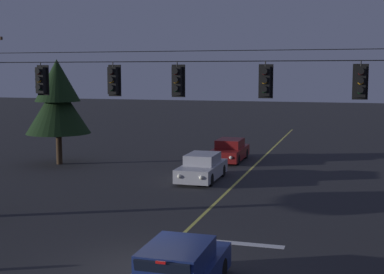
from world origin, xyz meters
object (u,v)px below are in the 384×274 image
object	(u,v)px
traffic_light_right_inner	(265,81)
tree_verge_near	(58,100)
traffic_light_left_inner	(113,80)
traffic_light_leftmost	(41,80)
car_oncoming_trailing	(230,151)
traffic_light_rightmost	(360,82)
car_waiting_near_lane	(178,273)
car_oncoming_lead	(202,168)
traffic_light_centre	(177,81)

from	to	relation	value
traffic_light_right_inner	tree_verge_near	size ratio (longest dim) A/B	0.19
traffic_light_right_inner	traffic_light_left_inner	bearing A→B (deg)	180.00
traffic_light_leftmost	car_oncoming_trailing	size ratio (longest dim) A/B	0.28
traffic_light_left_inner	traffic_light_rightmost	distance (m)	8.39
car_waiting_near_lane	car_oncoming_trailing	distance (m)	21.37
car_oncoming_lead	car_oncoming_trailing	size ratio (longest dim) A/B	1.00
traffic_light_left_inner	traffic_light_centre	xyz separation A→B (m)	(2.39, 0.00, 0.00)
traffic_light_left_inner	traffic_light_centre	bearing A→B (deg)	0.00
traffic_light_rightmost	car_oncoming_trailing	size ratio (longest dim) A/B	0.28
traffic_light_right_inner	tree_verge_near	bearing A→B (deg)	141.06
car_oncoming_trailing	tree_verge_near	world-z (taller)	tree_verge_near
traffic_light_left_inner	car_oncoming_lead	bearing A→B (deg)	85.56
car_waiting_near_lane	tree_verge_near	xyz separation A→B (m)	(-13.12, 16.95, 3.29)
car_oncoming_trailing	tree_verge_near	bearing A→B (deg)	-156.95
traffic_light_centre	car_waiting_near_lane	distance (m)	7.28
traffic_light_right_inner	car_waiting_near_lane	distance (m)	7.19
traffic_light_left_inner	traffic_light_centre	distance (m)	2.39
traffic_light_centre	traffic_light_rightmost	xyz separation A→B (m)	(6.00, 0.00, 0.00)
traffic_light_centre	traffic_light_left_inner	bearing A→B (deg)	180.00
traffic_light_leftmost	traffic_light_right_inner	bearing A→B (deg)	0.00
traffic_light_leftmost	car_oncoming_trailing	world-z (taller)	traffic_light_leftmost
traffic_light_leftmost	car_oncoming_lead	world-z (taller)	traffic_light_leftmost
traffic_light_right_inner	car_waiting_near_lane	size ratio (longest dim) A/B	0.28
traffic_light_left_inner	traffic_light_rightmost	bearing A→B (deg)	0.00
traffic_light_leftmost	car_waiting_near_lane	size ratio (longest dim) A/B	0.28
traffic_light_left_inner	car_waiting_near_lane	world-z (taller)	traffic_light_left_inner
traffic_light_right_inner	car_waiting_near_lane	world-z (taller)	traffic_light_right_inner
traffic_light_left_inner	car_oncoming_lead	world-z (taller)	traffic_light_left_inner
traffic_light_left_inner	traffic_light_centre	size ratio (longest dim) A/B	1.00
traffic_light_rightmost	car_waiting_near_lane	size ratio (longest dim) A/B	0.28
traffic_light_rightmost	tree_verge_near	size ratio (longest dim) A/B	0.19
traffic_light_leftmost	traffic_light_rightmost	bearing A→B (deg)	0.00
car_waiting_near_lane	car_oncoming_trailing	xyz separation A→B (m)	(-3.33, 21.11, -0.00)
traffic_light_centre	tree_verge_near	bearing A→B (deg)	134.37
traffic_light_leftmost	tree_verge_near	bearing A→B (deg)	117.68
car_oncoming_lead	traffic_light_centre	bearing A→B (deg)	-79.92
car_waiting_near_lane	traffic_light_leftmost	bearing A→B (deg)	142.96
traffic_light_left_inner	tree_verge_near	bearing A→B (deg)	127.71
car_oncoming_trailing	traffic_light_right_inner	bearing A→B (deg)	-73.67
traffic_light_right_inner	tree_verge_near	xyz separation A→B (m)	(-14.43, 11.66, -1.41)
traffic_light_leftmost	tree_verge_near	size ratio (longest dim) A/B	0.19
traffic_light_left_inner	car_waiting_near_lane	distance (m)	8.18
traffic_light_centre	car_oncoming_trailing	xyz separation A→B (m)	(-1.61, 15.83, -4.70)
traffic_light_centre	traffic_light_rightmost	bearing A→B (deg)	0.00
car_oncoming_lead	traffic_light_leftmost	bearing A→B (deg)	-111.20
tree_verge_near	traffic_light_rightmost	bearing A→B (deg)	-33.82
traffic_light_leftmost	car_oncoming_lead	distance (m)	11.08
traffic_light_leftmost	traffic_light_centre	xyz separation A→B (m)	(5.29, 0.00, 0.00)
traffic_light_leftmost	traffic_light_rightmost	xyz separation A→B (m)	(11.29, 0.00, 0.00)
traffic_light_right_inner	car_oncoming_trailing	bearing A→B (deg)	106.33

